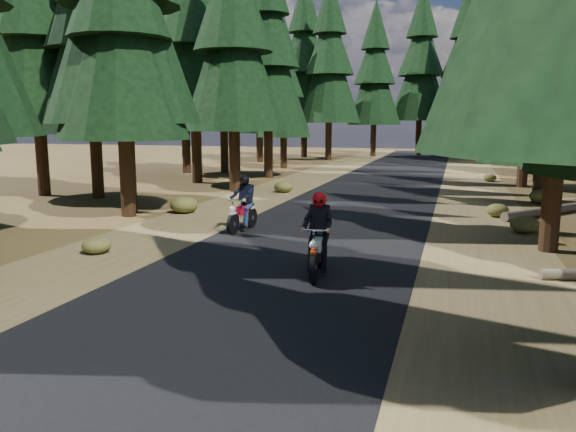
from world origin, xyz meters
name	(u,v)px	position (x,y,z in m)	size (l,w,h in m)	color
ground	(268,279)	(0.00, 0.00, 0.00)	(120.00, 120.00, 0.00)	#433118
road	(322,234)	(0.00, 5.00, 0.01)	(6.00, 100.00, 0.01)	black
shoulder_l	(181,226)	(-4.60, 5.00, 0.00)	(3.20, 100.00, 0.01)	brown
shoulder_r	(487,243)	(4.60, 5.00, 0.00)	(3.20, 100.00, 0.01)	brown
pine_forest	(391,36)	(-0.02, 21.05, 7.89)	(34.59, 55.08, 16.32)	black
log_near	(550,210)	(6.97, 10.67, 0.16)	(0.32, 0.32, 5.15)	#4C4233
understory_shrubs	(352,214)	(0.47, 7.31, 0.26)	(15.60, 32.46, 0.60)	#474C1E
rider_lead	(318,248)	(0.95, 0.54, 0.60)	(0.82, 2.05, 1.78)	silver
rider_follow	(242,213)	(-2.40, 4.71, 0.56)	(0.75, 1.92, 1.67)	maroon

